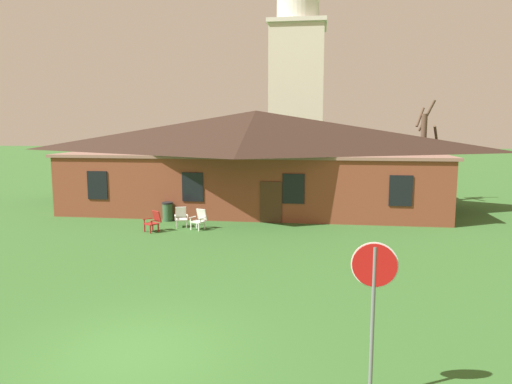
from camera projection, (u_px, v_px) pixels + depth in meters
The scene contains 9 objects.
ground_plane at pixel (133, 354), 9.98m from camera, with size 200.00×200.00×0.00m, color #336028.
brick_building at pixel (256, 158), 28.35m from camera, with size 21.56×10.40×5.79m.
dome_tower at pixel (297, 80), 42.73m from camera, with size 5.18×5.18×19.82m.
stop_sign at pixel (374, 289), 8.06m from camera, with size 0.80×0.12×2.88m.
lawn_chair_by_porch at pixel (153, 221), 21.60m from camera, with size 0.85×0.87×0.96m.
lawn_chair_near_door at pixel (181, 217), 22.65m from camera, with size 0.77×0.82×0.96m.
lawn_chair_left_end at pixel (199, 219), 22.08m from camera, with size 0.79×0.83×0.96m.
bare_tree_beside_building at pixel (424, 153), 29.48m from camera, with size 1.60×1.74×6.51m.
trash_bin at pixel (168, 211), 24.02m from camera, with size 0.56×0.56×0.98m.
Camera 1 is at (3.89, -8.95, 4.83)m, focal length 32.73 mm.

